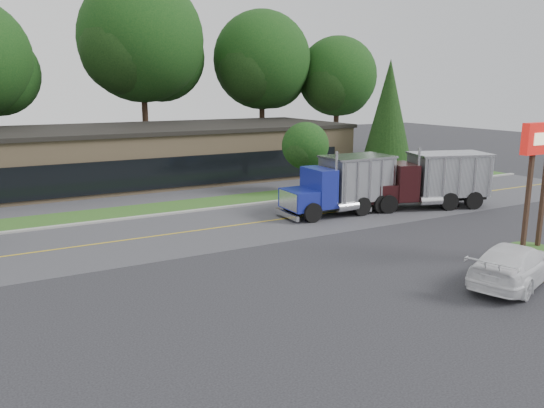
{
  "coord_description": "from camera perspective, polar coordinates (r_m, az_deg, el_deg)",
  "views": [
    {
      "loc": [
        -9.85,
        -16.4,
        7.36
      ],
      "look_at": [
        2.24,
        5.68,
        1.8
      ],
      "focal_mm": 35.0,
      "sensor_mm": 36.0,
      "label": 1
    }
  ],
  "objects": [
    {
      "name": "evergreen_right",
      "position": [
        45.59,
        12.42,
        9.57
      ],
      "size": [
        4.24,
        4.24,
        9.63
      ],
      "color": "#382619",
      "rests_on": "ground"
    },
    {
      "name": "far_parking",
      "position": [
        38.42,
        -13.3,
        1.07
      ],
      "size": [
        60.0,
        7.0,
        0.02
      ],
      "primitive_type": "cube",
      "color": "#525257",
      "rests_on": "ground"
    },
    {
      "name": "dump_truck_maroon",
      "position": [
        34.43,
        16.85,
        2.63
      ],
      "size": [
        8.22,
        4.73,
        3.36
      ],
      "rotation": [
        0.0,
        0.0,
        2.84
      ],
      "color": "black",
      "rests_on": "ground"
    },
    {
      "name": "dump_truck_blue",
      "position": [
        31.68,
        7.71,
        2.23
      ],
      "size": [
        6.89,
        2.75,
        3.36
      ],
      "rotation": [
        0.0,
        0.0,
        3.13
      ],
      "color": "black",
      "rests_on": "ground"
    },
    {
      "name": "tree_far_e",
      "position": [
        58.42,
        7.07,
        13.07
      ],
      "size": [
        8.88,
        8.36,
        12.67
      ],
      "color": "#382619",
      "rests_on": "ground"
    },
    {
      "name": "ground",
      "position": [
        20.5,
        2.16,
        -8.6
      ],
      "size": [
        140.0,
        140.0,
        0.0
      ],
      "primitive_type": "plane",
      "color": "#39393F",
      "rests_on": "ground"
    },
    {
      "name": "road",
      "position": [
        28.22,
        -7.25,
        -2.76
      ],
      "size": [
        60.0,
        8.0,
        0.02
      ],
      "primitive_type": "cube",
      "color": "#525257",
      "rests_on": "ground"
    },
    {
      "name": "tree_far_d",
      "position": [
        55.99,
        -1.02,
        14.73
      ],
      "size": [
        10.52,
        9.91,
        15.01
      ],
      "color": "#382619",
      "rests_on": "ground"
    },
    {
      "name": "tree_far_c",
      "position": [
        52.6,
        -13.69,
        16.22
      ],
      "size": [
        12.22,
        11.5,
        17.43
      ],
      "color": "#382619",
      "rests_on": "ground"
    },
    {
      "name": "curb",
      "position": [
        32.06,
        -10.01,
        -1.01
      ],
      "size": [
        60.0,
        0.3,
        0.12
      ],
      "primitive_type": "cube",
      "color": "#9E9E99",
      "rests_on": "ground"
    },
    {
      "name": "bilo_sign",
      "position": [
        25.21,
        26.31,
        -1.08
      ],
      "size": [
        2.2,
        1.9,
        5.95
      ],
      "color": "#6B6054",
      "rests_on": "ground"
    },
    {
      "name": "rally_car",
      "position": [
        22.33,
        24.61,
        -5.88
      ],
      "size": [
        5.73,
        3.78,
        1.54
      ],
      "primitive_type": "imported",
      "rotation": [
        0.0,
        0.0,
        1.9
      ],
      "color": "white",
      "rests_on": "ground"
    },
    {
      "name": "center_line",
      "position": [
        28.22,
        -7.25,
        -2.76
      ],
      "size": [
        60.0,
        0.12,
        0.01
      ],
      "primitive_type": "cube",
      "color": "gold",
      "rests_on": "ground"
    },
    {
      "name": "grass_verge",
      "position": [
        33.73,
        -11.0,
        -0.38
      ],
      "size": [
        60.0,
        3.4,
        0.03
      ],
      "primitive_type": "cube",
      "color": "#244C1A",
      "rests_on": "ground"
    },
    {
      "name": "strip_mall",
      "position": [
        44.35,
        -13.03,
        5.19
      ],
      "size": [
        32.0,
        12.0,
        4.0
      ],
      "primitive_type": "cube",
      "color": "#9D8260",
      "rests_on": "ground"
    },
    {
      "name": "tree_verge",
      "position": [
        37.45,
        3.64,
        6.02
      ],
      "size": [
        3.51,
        3.31,
        5.01
      ],
      "color": "#382619",
      "rests_on": "ground"
    }
  ]
}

